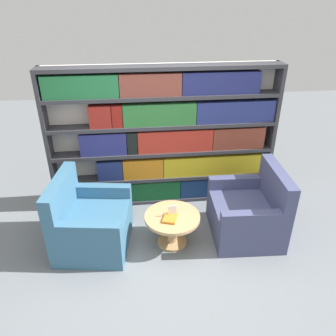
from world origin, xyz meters
name	(u,v)px	position (x,y,z in m)	size (l,w,h in m)	color
ground_plane	(175,258)	(0.00, 0.00, 0.00)	(14.00, 14.00, 0.00)	slate
bookshelf	(166,139)	(0.04, 1.33, 0.99)	(3.18, 0.30, 2.01)	silver
armchair_left	(90,224)	(-1.01, 0.39, 0.31)	(0.96, 1.04, 0.93)	#386684
armchair_right	(249,213)	(1.01, 0.38, 0.31)	(0.88, 0.97, 0.93)	#42476B
coffee_table	(172,223)	(0.00, 0.29, 0.30)	(0.68, 0.68, 0.42)	tan
table_sign	(172,212)	(0.00, 0.29, 0.48)	(0.10, 0.06, 0.15)	black
stray_book	(170,218)	(-0.03, 0.23, 0.43)	(0.21, 0.24, 0.03)	orange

